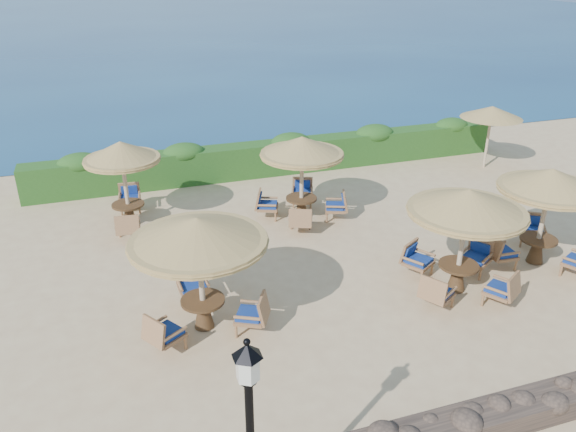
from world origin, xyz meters
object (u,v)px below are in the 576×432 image
at_px(cafe_set_0, 199,249).
at_px(cafe_set_1, 465,223).
at_px(extra_parasol, 492,112).
at_px(cafe_set_4, 302,166).
at_px(cafe_set_2, 547,198).
at_px(cafe_set_3, 123,167).

distance_m(cafe_set_0, cafe_set_1, 6.16).
xyz_separation_m(extra_parasol, cafe_set_4, (-8.37, -2.21, -0.42)).
relative_size(cafe_set_2, cafe_set_4, 0.97).
relative_size(cafe_set_3, cafe_set_4, 1.00).
relative_size(cafe_set_1, cafe_set_4, 0.97).
bearing_deg(cafe_set_2, cafe_set_1, -169.41).
relative_size(extra_parasol, cafe_set_3, 0.84).
bearing_deg(cafe_set_4, cafe_set_1, -66.86).
xyz_separation_m(cafe_set_0, cafe_set_4, (3.96, 4.68, -0.19)).
bearing_deg(cafe_set_2, cafe_set_3, 150.11).
bearing_deg(cafe_set_4, cafe_set_2, -42.62).
xyz_separation_m(cafe_set_1, cafe_set_2, (2.81, 0.53, 0.04)).
bearing_deg(cafe_set_0, cafe_set_2, 0.48).
bearing_deg(cafe_set_2, cafe_set_0, -179.52).
xyz_separation_m(extra_parasol, cafe_set_1, (-6.18, -7.34, -0.35)).
height_order(cafe_set_0, cafe_set_3, same).
relative_size(extra_parasol, cafe_set_0, 0.82).
xyz_separation_m(cafe_set_0, cafe_set_2, (8.96, 0.08, -0.08)).
distance_m(extra_parasol, cafe_set_3, 13.53).
bearing_deg(cafe_set_3, cafe_set_4, -13.34).
relative_size(extra_parasol, cafe_set_4, 0.84).
bearing_deg(cafe_set_0, cafe_set_3, 101.15).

